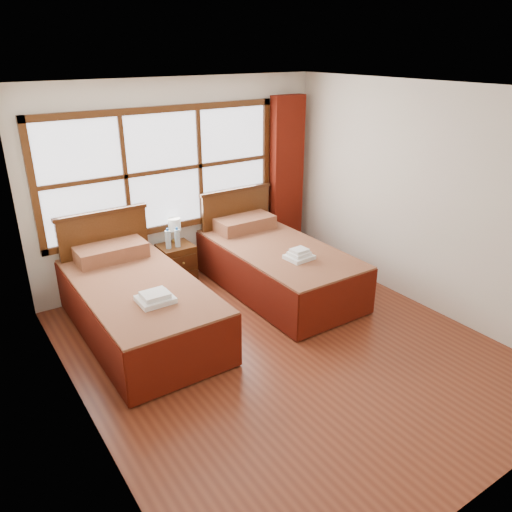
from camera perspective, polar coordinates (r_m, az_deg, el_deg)
floor at (r=5.34m, az=3.19°, el=-10.56°), size 4.50×4.50×0.00m
ceiling at (r=4.46m, az=3.96°, el=18.49°), size 4.50×4.50×0.00m
wall_back at (r=6.59m, az=-8.51°, el=8.28°), size 4.00×0.00×4.00m
wall_left at (r=3.95m, az=-20.26°, el=-3.17°), size 0.00×4.50×4.50m
wall_right at (r=6.12m, az=18.72°, el=6.16°), size 0.00×4.50×4.50m
window at (r=6.41m, az=-10.50°, el=9.57°), size 3.16×0.06×1.56m
curtain at (r=7.32m, az=3.49°, el=8.91°), size 0.50×0.16×2.30m
bed_left at (r=5.62m, az=-13.41°, el=-5.23°), size 1.17×2.28×1.15m
bed_right at (r=6.41m, az=2.23°, el=-0.96°), size 1.16×2.26×1.14m
nightstand at (r=6.60m, az=-9.04°, el=-1.09°), size 0.43×0.42×0.57m
towels_left at (r=5.01m, az=-11.43°, el=-4.71°), size 0.34×0.30×0.10m
towels_right at (r=5.91m, az=4.96°, el=0.12°), size 0.32×0.28×0.13m
lamp at (r=6.56m, az=-9.30°, el=3.50°), size 0.16×0.16×0.31m
bottle_near at (r=6.37m, az=-10.02°, el=1.90°), size 0.07×0.07×0.27m
bottle_far at (r=6.41m, az=-8.98°, el=2.06°), size 0.07×0.07×0.26m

